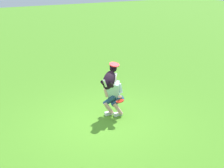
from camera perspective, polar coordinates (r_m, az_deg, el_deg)
ground_plane at (r=8.56m, az=-1.44°, el=-7.61°), size 60.00×60.00×0.00m
person at (r=8.77m, az=0.28°, el=-1.81°), size 0.60×0.71×1.29m
dog at (r=6.86m, az=-0.44°, el=1.00°), size 0.70×0.78×0.50m
frisbee_flying at (r=6.95m, az=0.44°, el=3.70°), size 0.29×0.29×0.09m
frisbee_held at (r=8.50m, az=1.51°, el=-3.24°), size 0.27×0.28×0.11m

